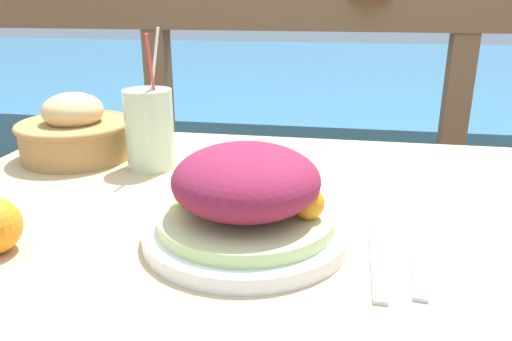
# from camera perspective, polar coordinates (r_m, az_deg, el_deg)

# --- Properties ---
(patio_table) EXTENTS (1.06, 0.76, 0.70)m
(patio_table) POSITION_cam_1_polar(r_m,az_deg,el_deg) (0.82, -0.23, -10.11)
(patio_table) COLOR tan
(patio_table) RESTS_ON ground_plane
(railing_fence) EXTENTS (2.80, 0.08, 1.00)m
(railing_fence) POSITION_cam_1_polar(r_m,az_deg,el_deg) (1.55, 5.14, 8.65)
(railing_fence) COLOR brown
(railing_fence) RESTS_ON ground_plane
(sea_backdrop) EXTENTS (12.00, 4.00, 0.49)m
(sea_backdrop) POSITION_cam_1_polar(r_m,az_deg,el_deg) (4.09, 8.04, 8.46)
(sea_backdrop) COLOR teal
(sea_backdrop) RESTS_ON ground_plane
(salad_plate) EXTENTS (0.27, 0.27, 0.13)m
(salad_plate) POSITION_cam_1_polar(r_m,az_deg,el_deg) (0.64, -1.12, -3.43)
(salad_plate) COLOR white
(salad_plate) RESTS_ON patio_table
(drink_glass) EXTENTS (0.09, 0.09, 0.25)m
(drink_glass) POSITION_cam_1_polar(r_m,az_deg,el_deg) (0.93, -12.07, 4.67)
(drink_glass) COLOR beige
(drink_glass) RESTS_ON patio_table
(bread_basket) EXTENTS (0.22, 0.22, 0.13)m
(bread_basket) POSITION_cam_1_polar(r_m,az_deg,el_deg) (1.03, -19.93, 4.13)
(bread_basket) COLOR #AD7F47
(bread_basket) RESTS_ON patio_table
(fork) EXTENTS (0.02, 0.18, 0.00)m
(fork) POSITION_cam_1_polar(r_m,az_deg,el_deg) (0.62, 13.70, -9.96)
(fork) COLOR silver
(fork) RESTS_ON patio_table
(knife) EXTENTS (0.04, 0.18, 0.00)m
(knife) POSITION_cam_1_polar(r_m,az_deg,el_deg) (0.64, 18.25, -9.61)
(knife) COLOR silver
(knife) RESTS_ON patio_table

